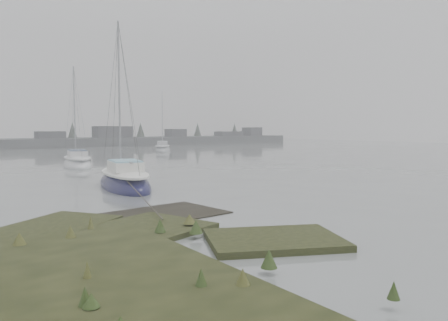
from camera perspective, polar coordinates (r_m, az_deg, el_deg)
ground at (r=39.86m, az=-24.96°, el=-0.52°), size 160.00×160.00×0.00m
far_shoreline at (r=78.77m, az=-9.93°, el=2.65°), size 60.00×8.00×4.15m
sailboat_main at (r=22.98m, az=-12.87°, el=-2.79°), size 3.28×6.85×9.28m
sailboat_white at (r=36.30m, az=-18.62°, el=-0.35°), size 3.01×6.33×8.58m
sailboat_far_b at (r=57.21m, az=-8.04°, el=1.47°), size 4.67×6.24×8.53m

